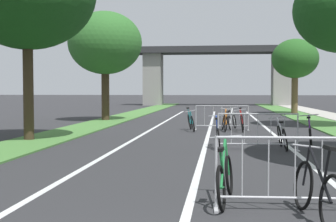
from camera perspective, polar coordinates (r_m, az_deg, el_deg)
grass_verge_left at (r=26.75m, az=-6.32°, el=-0.94°), size 2.00×57.60×0.05m
grass_verge_right at (r=26.57m, az=17.63°, el=-1.07°), size 2.00×57.60×0.05m
lane_stripe_center at (r=19.20m, az=5.25°, el=-2.41°), size 0.14×33.32×0.01m
lane_stripe_right_lane at (r=19.30m, az=12.67°, el=-2.43°), size 0.14×33.32×0.01m
lane_stripe_left_lane at (r=19.42m, az=-2.13°, el=-2.34°), size 0.14×33.32×0.01m
overpass_bridge at (r=50.13m, az=6.12°, el=5.61°), size 18.15×3.52×6.41m
tree_left_cypress_far at (r=25.28m, az=-7.94°, el=8.45°), size 4.05×4.05×6.00m
tree_right_maple_mid at (r=33.33m, az=15.73°, el=6.31°), size 3.27×3.27×5.31m
crowd_barrier_nearest at (r=6.63m, az=15.72°, el=-7.67°), size 2.28×0.55×1.05m
crowd_barrier_second at (r=12.94m, az=11.23°, el=-2.61°), size 2.28×0.52×1.05m
crowd_barrier_third at (r=19.28m, az=6.81°, el=-0.86°), size 2.27×0.47×1.05m
bicycle_white_0 at (r=19.68m, az=8.08°, el=-1.30°), size 0.51×1.60×0.95m
bicycle_teal_1 at (r=18.81m, az=2.91°, el=-1.38°), size 0.48×1.74×0.97m
bicycle_blue_2 at (r=13.36m, az=6.33°, el=-3.10°), size 0.45×1.58×0.96m
bicycle_purple_3 at (r=13.52m, az=17.52°, el=-3.09°), size 0.54×1.63×1.00m
bicycle_black_4 at (r=6.28m, az=18.21°, el=-9.51°), size 0.49×1.70×1.01m
bicycle_red_5 at (r=18.83m, az=9.33°, el=-1.36°), size 0.51×1.78×0.98m
bicycle_silver_7 at (r=13.42m, az=14.19°, el=-3.13°), size 0.54×1.74×0.93m
bicycle_orange_8 at (r=18.86m, az=7.19°, el=-1.42°), size 0.46×1.64×0.94m
bicycle_green_9 at (r=6.93m, az=7.21°, el=-8.43°), size 0.52×1.68×0.99m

